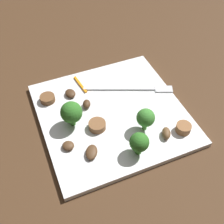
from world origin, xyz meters
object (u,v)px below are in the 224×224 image
object	(u,v)px
fork	(135,89)
broccoli_floret_0	(72,114)
mushroom_1	(87,104)
pepper_strip_0	(80,85)
mushroom_0	(68,146)
sausage_slice_0	(183,128)
broccoli_floret_2	(139,143)
sausage_slice_1	(47,99)
sausage_slice_2	(97,125)
mushroom_3	(166,133)
mushroom_5	(70,93)
plate	(112,114)
mushroom_2	(92,152)
mushroom_4	(69,107)
broccoli_floret_1	(146,118)

from	to	relation	value
fork	broccoli_floret_0	distance (m)	0.15
mushroom_1	pepper_strip_0	xyz separation A→B (m)	(0.01, 0.06, -0.00)
mushroom_0	sausage_slice_0	bearing A→B (deg)	-12.32
broccoli_floret_2	sausage_slice_1	size ratio (longest dim) A/B	1.54
mushroom_1	broccoli_floret_0	bearing A→B (deg)	-135.58
sausage_slice_2	sausage_slice_0	bearing A→B (deg)	-25.04
fork	mushroom_3	xyz separation A→B (m)	(-0.00, -0.13, 0.00)
pepper_strip_0	sausage_slice_1	bearing A→B (deg)	-166.32
fork	mushroom_1	distance (m)	0.11
broccoli_floret_0	pepper_strip_0	bearing A→B (deg)	65.46
fork	mushroom_5	bearing A→B (deg)	-172.86
sausage_slice_0	sausage_slice_2	bearing A→B (deg)	154.96
plate	sausage_slice_2	world-z (taller)	sausage_slice_2
broccoli_floret_2	pepper_strip_0	world-z (taller)	broccoli_floret_2
sausage_slice_2	mushroom_2	distance (m)	0.06
plate	pepper_strip_0	world-z (taller)	pepper_strip_0
mushroom_2	mushroom_4	bearing A→B (deg)	92.33
sausage_slice_0	mushroom_0	bearing A→B (deg)	167.68
fork	sausage_slice_1	world-z (taller)	sausage_slice_1
broccoli_floret_1	mushroom_1	distance (m)	0.12
sausage_slice_1	plate	bearing A→B (deg)	-35.93
mushroom_3	plate	bearing A→B (deg)	127.05
mushroom_3	mushroom_4	bearing A→B (deg)	137.70
mushroom_3	broccoli_floret_0	bearing A→B (deg)	149.79
mushroom_0	mushroom_1	xyz separation A→B (m)	(0.06, 0.08, 0.00)
mushroom_4	sausage_slice_0	bearing A→B (deg)	-36.60
broccoli_floret_0	sausage_slice_0	distance (m)	0.20
mushroom_2	mushroom_3	distance (m)	0.13
mushroom_2	mushroom_3	bearing A→B (deg)	-6.10
mushroom_1	mushroom_4	size ratio (longest dim) A/B	0.74
mushroom_5	mushroom_0	bearing A→B (deg)	-108.68
sausage_slice_0	sausage_slice_1	bearing A→B (deg)	141.03
plate	mushroom_4	world-z (taller)	mushroom_4
plate	sausage_slice_1	bearing A→B (deg)	144.07
sausage_slice_2	mushroom_0	xyz separation A→B (m)	(-0.06, -0.02, -0.00)
mushroom_1	mushroom_5	bearing A→B (deg)	116.02
mushroom_0	mushroom_3	size ratio (longest dim) A/B	0.82
mushroom_3	mushroom_5	bearing A→B (deg)	127.93
fork	sausage_slice_2	distance (m)	0.12
mushroom_2	mushroom_3	xyz separation A→B (m)	(0.13, -0.01, 0.00)
sausage_slice_1	pepper_strip_0	size ratio (longest dim) A/B	0.55
broccoli_floret_1	mushroom_3	size ratio (longest dim) A/B	1.85
broccoli_floret_1	plate	bearing A→B (deg)	122.64
pepper_strip_0	sausage_slice_2	bearing A→B (deg)	-93.42
plate	fork	distance (m)	0.08
broccoli_floret_1	mushroom_0	bearing A→B (deg)	174.44
plate	broccoli_floret_1	xyz separation A→B (m)	(0.04, -0.06, 0.03)
sausage_slice_0	mushroom_5	world-z (taller)	sausage_slice_0
broccoli_floret_1	mushroom_4	bearing A→B (deg)	138.47
mushroom_0	mushroom_2	distance (m)	0.04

